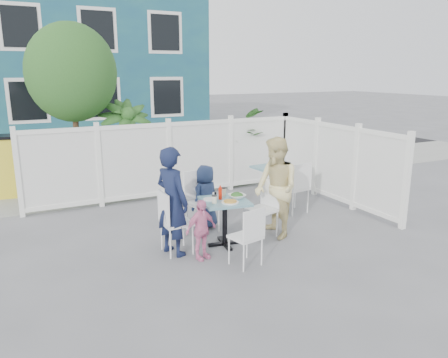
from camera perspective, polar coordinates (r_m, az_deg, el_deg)
name	(u,v)px	position (r m, az deg, el deg)	size (l,w,h in m)	color
ground	(214,234)	(7.29, -1.30, -7.22)	(80.00, 80.00, 0.00)	slate
near_sidewalk	(147,183)	(10.69, -10.04, -0.50)	(24.00, 2.60, 0.01)	gray
street	(112,157)	(14.20, -14.37, 2.83)	(24.00, 5.00, 0.01)	black
far_sidewalk	(94,143)	(17.20, -16.63, 4.56)	(24.00, 1.60, 0.01)	gray
building	(62,62)	(20.29, -20.44, 14.13)	(11.00, 6.00, 6.00)	navy
fence_back	(169,161)	(9.25, -7.14, 2.30)	(5.86, 0.08, 1.60)	white
fence_right	(335,164)	(9.15, 14.24, 1.86)	(0.08, 3.66, 1.60)	white
tree	(72,73)	(9.54, -19.28, 12.94)	(1.80, 1.62, 3.59)	#382316
utility_cabinet	(6,168)	(10.35, -26.56, 1.31)	(0.68, 0.49, 1.27)	yellow
potted_shrub_a	(125,148)	(9.66, -12.80, 3.99)	(1.14, 1.14, 2.04)	#26511F
potted_shrub_b	(234,146)	(10.51, 1.37, 4.29)	(1.57, 1.36, 1.74)	#26511F
main_table	(225,210)	(6.68, 0.10, -4.10)	(0.78, 0.78, 0.72)	#396875
spare_table	(274,175)	(8.83, 6.56, 0.49)	(0.78, 0.78, 0.76)	#396875
chair_left	(171,218)	(6.43, -6.90, -5.03)	(0.42, 0.44, 0.95)	white
chair_right	(266,204)	(7.12, 5.45, -3.22)	(0.50, 0.51, 0.92)	white
chair_back	(200,196)	(7.33, -3.18, -2.25)	(0.53, 0.51, 1.02)	white
chair_near	(249,233)	(5.98, 3.30, -7.04)	(0.45, 0.44, 0.85)	white
chair_spare	(298,184)	(8.29, 9.59, -0.67)	(0.49, 0.48, 0.98)	white
man	(172,201)	(6.35, -6.79, -2.92)	(0.58, 0.38, 1.60)	#131B3A
woman	(276,188)	(7.01, 6.80, -1.19)	(0.79, 0.62, 1.63)	gold
boy	(206,197)	(7.43, -2.42, -2.34)	(0.54, 0.35, 1.10)	navy
toddler	(201,230)	(6.24, -3.02, -6.63)	(0.52, 0.21, 0.88)	pink
plate_main	(230,202)	(6.50, 0.80, -3.06)	(0.26, 0.26, 0.02)	white
plate_side	(210,199)	(6.66, -1.88, -2.65)	(0.20, 0.20, 0.01)	white
salad_bowl	(237,196)	(6.72, 1.70, -2.27)	(0.26, 0.26, 0.06)	white
coffee_cup_a	(214,200)	(6.46, -1.28, -2.71)	(0.07, 0.07, 0.11)	beige
coffee_cup_b	(224,192)	(6.84, -0.06, -1.71)	(0.08, 0.08, 0.12)	beige
ketchup_bottle	(220,194)	(6.65, -0.50, -1.92)	(0.06, 0.06, 0.18)	red
salt_shaker	(214,194)	(6.82, -1.38, -2.01)	(0.03, 0.03, 0.07)	white
pepper_shaker	(215,194)	(6.81, -1.13, -2.01)	(0.03, 0.03, 0.07)	black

